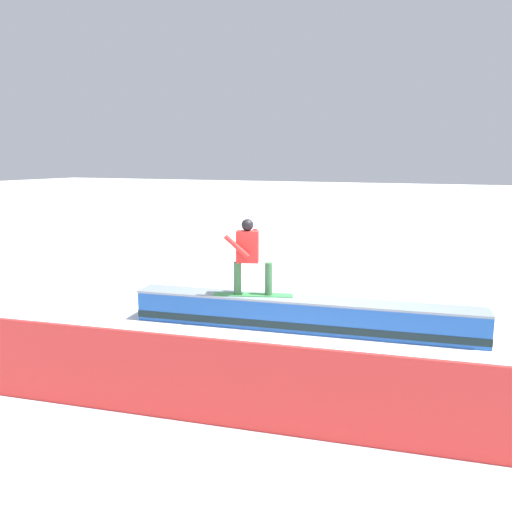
{
  "coord_description": "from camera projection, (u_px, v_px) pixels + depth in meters",
  "views": [
    {
      "loc": [
        -2.78,
        8.61,
        3.05
      ],
      "look_at": [
        0.46,
        1.06,
        1.52
      ],
      "focal_mm": 36.41,
      "sensor_mm": 36.0,
      "label": 1
    }
  ],
  "objects": [
    {
      "name": "grind_box",
      "position": [
        303.0,
        316.0,
        9.37
      ],
      "size": [
        6.32,
        1.44,
        0.59
      ],
      "color": "blue",
      "rests_on": "ground_plane"
    },
    {
      "name": "snowboarder",
      "position": [
        249.0,
        254.0,
        9.42
      ],
      "size": [
        1.46,
        0.72,
        1.41
      ],
      "color": "green",
      "rests_on": "grind_box"
    },
    {
      "name": "ground_plane",
      "position": [
        302.0,
        330.0,
        9.42
      ],
      "size": [
        120.0,
        120.0,
        0.0
      ],
      "primitive_type": "plane",
      "color": "white"
    },
    {
      "name": "safety_fence",
      "position": [
        204.0,
        381.0,
        6.01
      ],
      "size": [
        8.11,
        1.19,
        1.05
      ],
      "primitive_type": "cube",
      "rotation": [
        0.0,
        0.0,
        0.14
      ],
      "color": "red",
      "rests_on": "ground_plane"
    }
  ]
}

